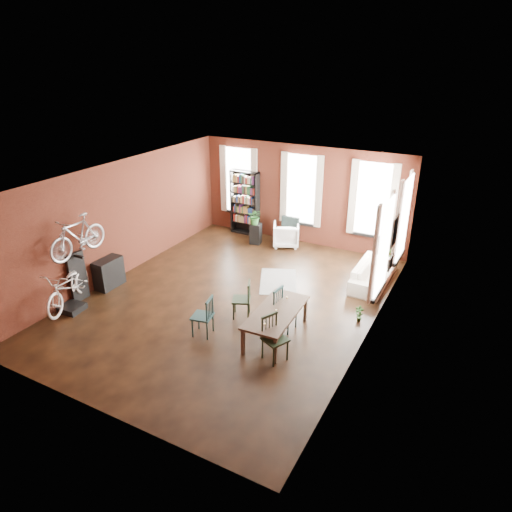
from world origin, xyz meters
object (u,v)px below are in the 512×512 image
Objects in this scene: dining_chair_d at (285,310)px; bookshelf at (245,203)px; white_armchair at (286,234)px; bicycle_floor at (65,270)px; console_table at (109,273)px; plant_stand at (256,234)px; dining_table at (276,324)px; dining_chair_c at (275,339)px; cream_sofa at (373,270)px; dining_chair_a at (202,316)px; dining_chair_b at (241,299)px; bike_trainer at (72,308)px.

bookshelf reaches higher than dining_chair_d.
white_armchair is 6.90m from bicycle_floor.
plant_stand is (2.05, 4.54, -0.06)m from console_table.
dining_chair_c reaches higher than dining_table.
dining_chair_c is 4.38m from cream_sofa.
dining_chair_d reaches higher than dining_table.
dining_chair_a is 0.49× the size of bicycle_floor.
console_table reaches higher than plant_stand.
bookshelf is (-3.77, 4.85, 0.61)m from dining_chair_d.
white_armchair is at bearing 109.70° from dining_table.
dining_chair_a is 1.02× the size of dining_chair_b.
dining_chair_c is at bearing 27.43° from dining_chair_b.
plant_stand is at bearing 179.49° from dining_chair_b.
bike_trainer is at bearing -167.03° from dining_table.
dining_chair_b reaches higher than cream_sofa.
dining_chair_b is 0.42× the size of bookshelf.
bookshelf reaches higher than plant_stand.
bike_trainer is (-4.94, -1.74, -0.42)m from dining_chair_d.
dining_chair_c is 7.27m from bookshelf.
dining_chair_c is 1.17× the size of white_armchair.
dining_chair_a is at bearing 130.48° from dining_chair_d.
white_armchair is 6.88m from bike_trainer.
dining_chair_b is at bearing 4.98° from console_table.
dining_chair_b is at bearing 77.36° from white_armchair.
bookshelf reaches higher than dining_chair_a.
console_table is at bearing 73.03° from bicycle_floor.
console_table is at bearing 106.55° from dining_chair_c.
bookshelf is at bearing 59.13° from dining_chair_c.
bicycle_floor is at bearing 135.78° from bike_trainer.
dining_table is 0.87× the size of bookshelf.
dining_chair_d is (1.53, 1.07, 0.02)m from dining_chair_a.
dining_chair_a is 0.43× the size of bookshelf.
plant_stand is at bearing 51.36° from bicycle_floor.
bike_trainer is at bearing -64.33° from bicycle_floor.
dining_chair_b reaches higher than white_armchair.
dining_table is 1.95× the size of dining_chair_d.
console_table is at bearing 99.35° from dining_chair_d.
console_table is (-6.23, -3.50, -0.01)m from cream_sofa.
bookshelf is at bearing -175.94° from dining_chair_b.
dining_chair_b is 1.14m from dining_chair_d.
bicycle_floor reaches higher than cream_sofa.
white_armchair is at bearing 67.49° from cream_sofa.
bike_trainer is at bearing 128.64° from cream_sofa.
dining_chair_a reaches higher than bike_trainer.
dining_table is 1.64m from dining_chair_a.
dining_table is 5.00m from console_table.
dining_chair_b reaches higher than dining_table.
dining_chair_d reaches higher than dining_chair_a.
plant_stand is (-4.18, 1.04, -0.07)m from cream_sofa.
console_table reaches higher than bike_trainer.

